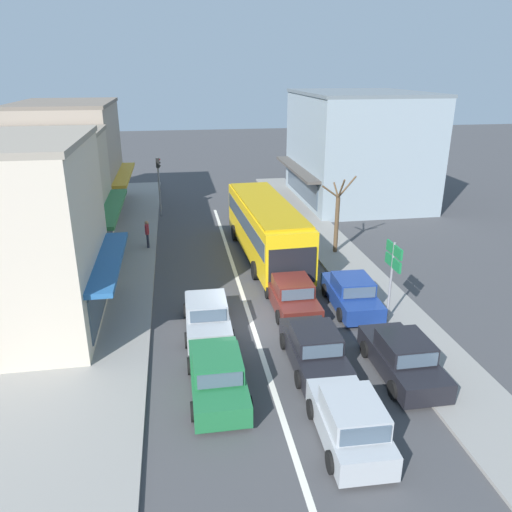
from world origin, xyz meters
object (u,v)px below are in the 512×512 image
object	(u,v)px
hatchback_adjacent_lane_lead	(350,422)
traffic_light_downstreet	(159,177)
parked_sedan_kerb_front	(403,358)
parked_sedan_kerb_second	(352,294)
sedan_behind_bus_near	(207,316)
sedan_adjacent_lane_trail	(314,349)
sedan_queue_far_back	(292,296)
pedestrian_with_handbag_near	(147,232)
sedan_behind_bus_mid	(217,376)
street_tree_right	(337,218)
city_bus	(266,226)
directional_road_sign	(393,264)

from	to	relation	value
hatchback_adjacent_lane_lead	traffic_light_downstreet	xyz separation A→B (m)	(-5.65, 24.71, 2.15)
parked_sedan_kerb_front	parked_sedan_kerb_second	bearing A→B (deg)	89.86
hatchback_adjacent_lane_lead	sedan_behind_bus_near	bearing A→B (deg)	116.10
sedan_adjacent_lane_trail	hatchback_adjacent_lane_lead	bearing A→B (deg)	-91.17
sedan_queue_far_back	parked_sedan_kerb_second	bearing A→B (deg)	-5.39
parked_sedan_kerb_second	pedestrian_with_handbag_near	bearing A→B (deg)	135.07
sedan_adjacent_lane_trail	sedan_queue_far_back	bearing A→B (deg)	87.08
sedan_behind_bus_near	parked_sedan_kerb_front	bearing A→B (deg)	-33.16
sedan_adjacent_lane_trail	sedan_behind_bus_near	bearing A→B (deg)	138.57
sedan_behind_bus_near	sedan_queue_far_back	xyz separation A→B (m)	(3.85, 1.31, 0.00)
parked_sedan_kerb_front	sedan_queue_far_back	bearing A→B (deg)	115.55
sedan_behind_bus_mid	street_tree_right	size ratio (longest dim) A/B	0.93
sedan_behind_bus_mid	parked_sedan_kerb_front	world-z (taller)	same
sedan_adjacent_lane_trail	parked_sedan_kerb_front	bearing A→B (deg)	-20.12
traffic_light_downstreet	pedestrian_with_handbag_near	size ratio (longest dim) A/B	2.58
city_bus	pedestrian_with_handbag_near	xyz separation A→B (m)	(-6.66, 2.41, -0.81)
sedan_queue_far_back	hatchback_adjacent_lane_lead	size ratio (longest dim) A/B	1.13
city_bus	sedan_behind_bus_near	bearing A→B (deg)	-116.18
hatchback_adjacent_lane_lead	pedestrian_with_handbag_near	bearing A→B (deg)	109.77
traffic_light_downstreet	pedestrian_with_handbag_near	distance (m)	7.41
directional_road_sign	pedestrian_with_handbag_near	distance (m)	15.12
sedan_adjacent_lane_trail	parked_sedan_kerb_front	world-z (taller)	same
parked_sedan_kerb_front	traffic_light_downstreet	size ratio (longest dim) A/B	1.00
sedan_adjacent_lane_trail	parked_sedan_kerb_front	distance (m)	3.08
sedan_queue_far_back	parked_sedan_kerb_front	world-z (taller)	same
sedan_adjacent_lane_trail	sedan_behind_bus_mid	world-z (taller)	same
sedan_adjacent_lane_trail	traffic_light_downstreet	size ratio (longest dim) A/B	1.00
sedan_adjacent_lane_trail	sedan_behind_bus_mid	bearing A→B (deg)	-162.94
city_bus	sedan_adjacent_lane_trail	bearing A→B (deg)	-91.39
sedan_queue_far_back	hatchback_adjacent_lane_lead	bearing A→B (deg)	-92.10
parked_sedan_kerb_second	hatchback_adjacent_lane_lead	bearing A→B (deg)	-109.82
directional_road_sign	pedestrian_with_handbag_near	xyz separation A→B (m)	(-10.31, 10.93, -1.64)
sedan_adjacent_lane_trail	pedestrian_with_handbag_near	world-z (taller)	pedestrian_with_handbag_near
parked_sedan_kerb_front	parked_sedan_kerb_second	distance (m)	5.31
hatchback_adjacent_lane_lead	street_tree_right	xyz separation A→B (m)	(4.44, 15.09, 1.42)
pedestrian_with_handbag_near	sedan_behind_bus_near	bearing A→B (deg)	-74.99
sedan_behind_bus_near	hatchback_adjacent_lane_lead	xyz separation A→B (m)	(3.54, -7.23, 0.05)
sedan_queue_far_back	traffic_light_downstreet	size ratio (longest dim) A/B	1.00
sedan_adjacent_lane_trail	street_tree_right	bearing A→B (deg)	68.50
sedan_adjacent_lane_trail	sedan_behind_bus_near	xyz separation A→B (m)	(-3.62, 3.20, 0.00)
sedan_queue_far_back	sedan_behind_bus_near	bearing A→B (deg)	-161.22
sedan_queue_far_back	street_tree_right	size ratio (longest dim) A/B	0.93
sedan_behind_bus_mid	sedan_behind_bus_near	xyz separation A→B (m)	(-0.03, 4.30, 0.00)
sedan_queue_far_back	hatchback_adjacent_lane_lead	world-z (taller)	hatchback_adjacent_lane_lead
city_bus	hatchback_adjacent_lane_lead	bearing A→B (deg)	-91.33
city_bus	hatchback_adjacent_lane_lead	size ratio (longest dim) A/B	2.93
sedan_behind_bus_mid	street_tree_right	bearing A→B (deg)	56.82
sedan_adjacent_lane_trail	parked_sedan_kerb_front	size ratio (longest dim) A/B	1.00
sedan_adjacent_lane_trail	city_bus	bearing A→B (deg)	88.61
traffic_light_downstreet	pedestrian_with_handbag_near	xyz separation A→B (m)	(-0.66, -7.16, -1.79)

